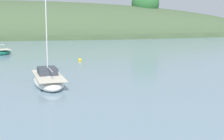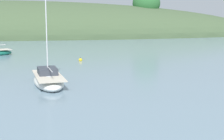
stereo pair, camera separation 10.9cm
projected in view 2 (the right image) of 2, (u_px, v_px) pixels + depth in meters
sailboat_red_portside at (48, 80)px, 28.30m from camera, size 3.47×7.03×9.25m
mooring_buoy_channel at (80, 60)px, 42.79m from camera, size 0.44×0.44×0.54m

